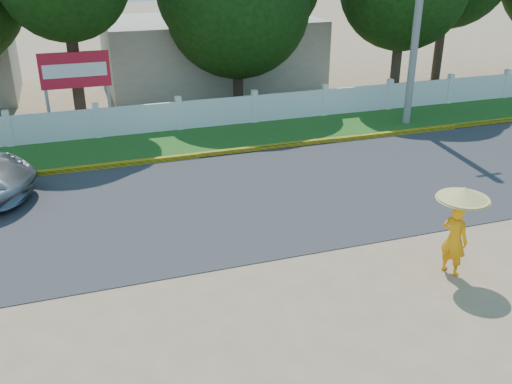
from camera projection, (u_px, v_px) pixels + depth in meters
ground at (286, 285)px, 12.02m from camera, size 120.00×120.00×0.00m
road at (228, 200)px, 15.92m from camera, size 60.00×7.00×0.02m
grass_verge at (188, 141)px, 20.46m from camera, size 60.00×3.50×0.03m
curb at (199, 155)px, 18.97m from camera, size 40.00×0.18×0.16m
fence at (179, 116)px, 21.50m from camera, size 40.00×0.10×1.10m
building_near at (211, 52)px, 27.83m from camera, size 10.00×6.00×3.20m
utility_pole at (419, 2)px, 20.64m from camera, size 0.28×0.28×9.16m
monk_with_parasol at (459, 218)px, 11.95m from camera, size 1.11×1.11×2.02m
billboard at (75, 74)px, 20.79m from camera, size 2.50×0.13×2.95m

